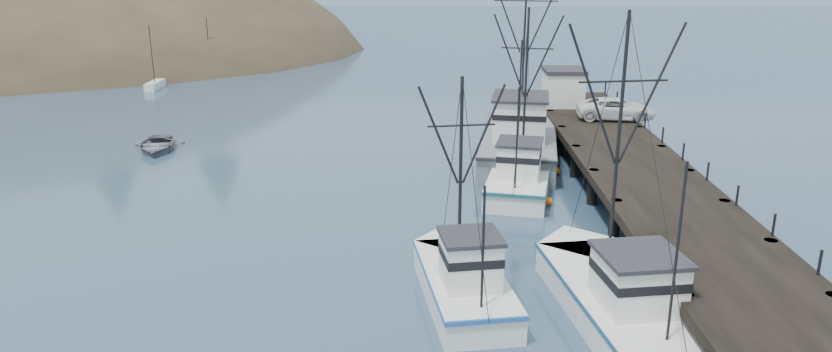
{
  "coord_description": "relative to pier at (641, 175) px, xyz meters",
  "views": [
    {
      "loc": [
        2.1,
        -22.83,
        13.87
      ],
      "look_at": [
        1.68,
        13.14,
        2.5
      ],
      "focal_mm": 32.0,
      "sensor_mm": 36.0,
      "label": 1
    }
  ],
  "objects": [
    {
      "name": "trawler_far",
      "position": [
        -6.27,
        2.56,
        -0.87
      ],
      "size": [
        5.09,
        10.46,
        10.76
      ],
      "color": "white",
      "rests_on": "ground"
    },
    {
      "name": "motorboat",
      "position": [
        -30.62,
        10.9,
        -1.69
      ],
      "size": [
        4.51,
        5.62,
        1.04
      ],
      "primitive_type": "imported",
      "rotation": [
        0.0,
        0.0,
        0.2
      ],
      "color": "slate",
      "rests_on": "ground"
    },
    {
      "name": "pier",
      "position": [
        0.0,
        0.0,
        0.0
      ],
      "size": [
        6.0,
        44.0,
        2.0
      ],
      "color": "black",
      "rests_on": "ground"
    },
    {
      "name": "work_vessel",
      "position": [
        -5.46,
        9.68,
        -0.46
      ],
      "size": [
        6.74,
        16.07,
        13.31
      ],
      "color": "slate",
      "rests_on": "ground"
    },
    {
      "name": "trawler_near",
      "position": [
        -4.4,
        -12.78,
        -0.87
      ],
      "size": [
        5.29,
        11.92,
        11.91
      ],
      "color": "white",
      "rests_on": "ground"
    },
    {
      "name": "pickup_truck",
      "position": [
        1.5,
        12.16,
        1.06
      ],
      "size": [
        5.62,
        2.97,
        1.51
      ],
      "primitive_type": "imported",
      "rotation": [
        0.0,
        0.0,
        1.48
      ],
      "color": "silver",
      "rests_on": "pier"
    },
    {
      "name": "pier_shed",
      "position": [
        -1.37,
        16.86,
        1.73
      ],
      "size": [
        3.0,
        3.2,
        2.8
      ],
      "color": "silver",
      "rests_on": "pier"
    },
    {
      "name": "trawler_mid",
      "position": [
        -10.32,
        -11.5,
        -0.87
      ],
      "size": [
        4.24,
        9.17,
        9.33
      ],
      "color": "white",
      "rests_on": "ground"
    },
    {
      "name": "moored_sailboats",
      "position": [
        -45.66,
        42.01,
        -1.36
      ],
      "size": [
        23.95,
        19.82,
        6.35
      ],
      "color": "white",
      "rests_on": "ground"
    }
  ]
}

